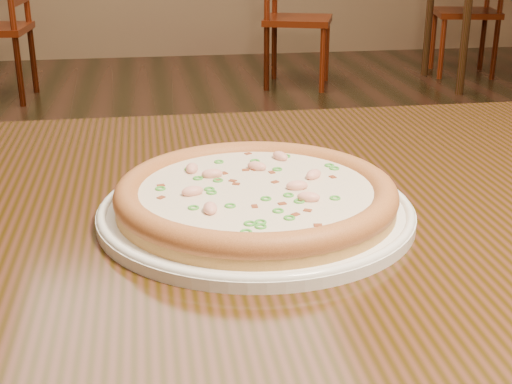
{
  "coord_description": "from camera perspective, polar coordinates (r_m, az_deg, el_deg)",
  "views": [
    {
      "loc": [
        -0.09,
        -1.34,
        1.06
      ],
      "look_at": [
        0.02,
        -0.62,
        0.78
      ],
      "focal_mm": 50.0,
      "sensor_mm": 36.0,
      "label": 1
    }
  ],
  "objects": [
    {
      "name": "chair_b",
      "position": [
        4.64,
        -19.74,
        12.28
      ],
      "size": [
        0.46,
        0.46,
        0.95
      ],
      "color": "#511803",
      "rests_on": "ground"
    },
    {
      "name": "plate",
      "position": [
        0.78,
        0.0,
        -1.46
      ],
      "size": [
        0.34,
        0.34,
        0.02
      ],
      "color": "white",
      "rests_on": "hero_table"
    },
    {
      "name": "pizza",
      "position": [
        0.77,
        -0.0,
        -0.2
      ],
      "size": [
        0.31,
        0.31,
        0.03
      ],
      "color": "tan",
      "rests_on": "plate"
    },
    {
      "name": "hero_table",
      "position": [
        0.89,
        7.17,
        -6.15
      ],
      "size": [
        1.2,
        0.8,
        0.75
      ],
      "color": "black",
      "rests_on": "ground"
    },
    {
      "name": "chair_c",
      "position": [
        4.78,
        2.71,
        13.69
      ],
      "size": [
        0.53,
        0.53,
        0.95
      ],
      "color": "#511803",
      "rests_on": "ground"
    },
    {
      "name": "chair_d",
      "position": [
        5.37,
        17.07,
        13.63
      ],
      "size": [
        0.5,
        0.5,
        0.95
      ],
      "color": "#511803",
      "rests_on": "ground"
    }
  ]
}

